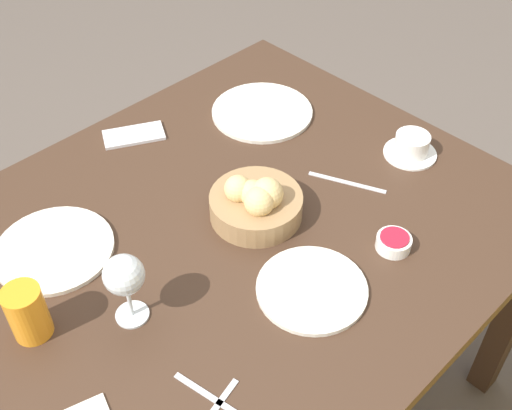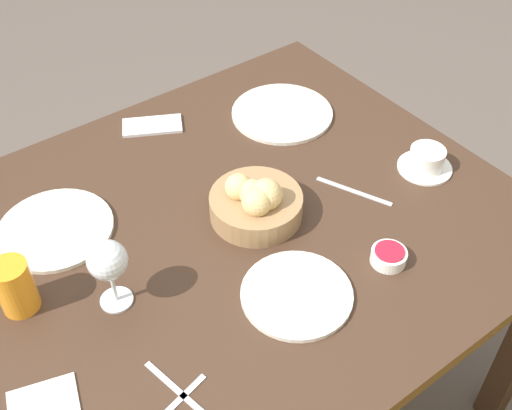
{
  "view_description": "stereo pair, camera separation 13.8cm",
  "coord_description": "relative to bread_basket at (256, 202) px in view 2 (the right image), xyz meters",
  "views": [
    {
      "loc": [
        0.65,
        0.73,
        1.71
      ],
      "look_at": [
        -0.05,
        0.01,
        0.76
      ],
      "focal_mm": 45.0,
      "sensor_mm": 36.0,
      "label": 1
    },
    {
      "loc": [
        0.55,
        0.82,
        1.71
      ],
      "look_at": [
        -0.05,
        0.01,
        0.76
      ],
      "focal_mm": 45.0,
      "sensor_mm": 36.0,
      "label": 2
    }
  ],
  "objects": [
    {
      "name": "plate_far_center",
      "position": [
        0.07,
        0.22,
        -0.04
      ],
      "size": [
        0.22,
        0.22,
        0.01
      ],
      "color": "silver",
      "rests_on": "dining_table"
    },
    {
      "name": "plate_near_left",
      "position": [
        -0.28,
        -0.26,
        -0.04
      ],
      "size": [
        0.26,
        0.26,
        0.01
      ],
      "color": "silver",
      "rests_on": "dining_table"
    },
    {
      "name": "cell_phone",
      "position": [
        0.02,
        -0.42,
        -0.04
      ],
      "size": [
        0.17,
        0.14,
        0.01
      ],
      "color": "silver",
      "rests_on": "dining_table"
    },
    {
      "name": "wine_glass",
      "position": [
        0.35,
        0.03,
        0.07
      ],
      "size": [
        0.08,
        0.08,
        0.16
      ],
      "color": "silver",
      "rests_on": "dining_table"
    },
    {
      "name": "bread_basket",
      "position": [
        0.0,
        0.0,
        0.0
      ],
      "size": [
        0.2,
        0.2,
        0.11
      ],
      "color": "#99754C",
      "rests_on": "dining_table"
    },
    {
      "name": "spoon_coffee",
      "position": [
        0.38,
        0.28,
        -0.04
      ],
      "size": [
        0.14,
        0.04,
        0.0
      ],
      "color": "#B7B7BC",
      "rests_on": "dining_table"
    },
    {
      "name": "fork_silver",
      "position": [
        0.36,
        0.27,
        -0.04
      ],
      "size": [
        0.05,
        0.18,
        0.0
      ],
      "color": "#B7B7BC",
      "rests_on": "dining_table"
    },
    {
      "name": "knife_silver",
      "position": [
        -0.23,
        0.07,
        -0.04
      ],
      "size": [
        0.08,
        0.17,
        0.0
      ],
      "color": "#B7B7BC",
      "rests_on": "dining_table"
    },
    {
      "name": "juice_glass",
      "position": [
        0.5,
        -0.07,
        0.01
      ],
      "size": [
        0.07,
        0.07,
        0.11
      ],
      "color": "orange",
      "rests_on": "dining_table"
    },
    {
      "name": "dining_table",
      "position": [
        0.05,
        -0.02,
        -0.13
      ],
      "size": [
        1.22,
        1.04,
        0.73
      ],
      "color": "#3D281C",
      "rests_on": "ground_plane"
    },
    {
      "name": "jam_bowl_berry",
      "position": [
        -0.14,
        0.27,
        -0.03
      ],
      "size": [
        0.07,
        0.07,
        0.03
      ],
      "color": "white",
      "rests_on": "dining_table"
    },
    {
      "name": "ground_plane",
      "position": [
        0.05,
        -0.02,
        -0.77
      ],
      "size": [
        10.0,
        10.0,
        0.0
      ],
      "primitive_type": "plane",
      "color": "#564C44"
    },
    {
      "name": "coffee_cup",
      "position": [
        -0.42,
        0.11,
        -0.02
      ],
      "size": [
        0.13,
        0.13,
        0.06
      ],
      "color": "white",
      "rests_on": "dining_table"
    },
    {
      "name": "plate_near_right",
      "position": [
        0.37,
        -0.22,
        -0.04
      ],
      "size": [
        0.25,
        0.25,
        0.01
      ],
      "color": "silver",
      "rests_on": "dining_table"
    }
  ]
}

